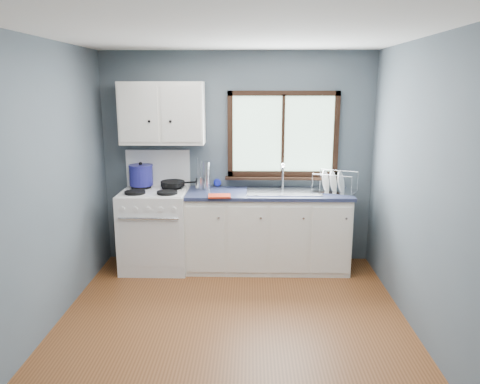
{
  "coord_description": "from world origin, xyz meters",
  "views": [
    {
      "loc": [
        0.15,
        -3.73,
        2.1
      ],
      "look_at": [
        0.05,
        0.9,
        1.05
      ],
      "focal_mm": 35.0,
      "sensor_mm": 36.0,
      "label": 1
    }
  ],
  "objects_px": {
    "skillet": "(173,183)",
    "dish_rack": "(334,186)",
    "thermos": "(206,176)",
    "utensil_crock": "(200,183)",
    "base_cabinets": "(267,234)",
    "stockpot": "(141,175)",
    "sink": "(283,197)",
    "gas_range": "(156,227)"
  },
  "relations": [
    {
      "from": "sink",
      "to": "stockpot",
      "type": "relative_size",
      "value": 2.29
    },
    {
      "from": "skillet",
      "to": "utensil_crock",
      "type": "bearing_deg",
      "value": -18.06
    },
    {
      "from": "sink",
      "to": "skillet",
      "type": "relative_size",
      "value": 1.88
    },
    {
      "from": "skillet",
      "to": "thermos",
      "type": "xyz_separation_m",
      "value": [
        0.4,
        -0.04,
        0.1
      ]
    },
    {
      "from": "base_cabinets",
      "to": "thermos",
      "type": "bearing_deg",
      "value": 173.98
    },
    {
      "from": "base_cabinets",
      "to": "thermos",
      "type": "relative_size",
      "value": 5.64
    },
    {
      "from": "gas_range",
      "to": "stockpot",
      "type": "xyz_separation_m",
      "value": [
        -0.18,
        0.16,
        0.59
      ]
    },
    {
      "from": "base_cabinets",
      "to": "skillet",
      "type": "bearing_deg",
      "value": 174.07
    },
    {
      "from": "gas_range",
      "to": "utensil_crock",
      "type": "xyz_separation_m",
      "value": [
        0.52,
        0.14,
        0.5
      ]
    },
    {
      "from": "utensil_crock",
      "to": "gas_range",
      "type": "bearing_deg",
      "value": -164.58
    },
    {
      "from": "gas_range",
      "to": "sink",
      "type": "bearing_deg",
      "value": 0.71
    },
    {
      "from": "sink",
      "to": "stockpot",
      "type": "bearing_deg",
      "value": 175.23
    },
    {
      "from": "base_cabinets",
      "to": "stockpot",
      "type": "height_order",
      "value": "stockpot"
    },
    {
      "from": "base_cabinets",
      "to": "utensil_crock",
      "type": "relative_size",
      "value": 5.1
    },
    {
      "from": "gas_range",
      "to": "base_cabinets",
      "type": "xyz_separation_m",
      "value": [
        1.31,
        0.02,
        -0.08
      ]
    },
    {
      "from": "skillet",
      "to": "dish_rack",
      "type": "height_order",
      "value": "dish_rack"
    },
    {
      "from": "sink",
      "to": "utensil_crock",
      "type": "distance_m",
      "value": 0.99
    },
    {
      "from": "skillet",
      "to": "thermos",
      "type": "relative_size",
      "value": 1.36
    },
    {
      "from": "base_cabinets",
      "to": "gas_range",
      "type": "bearing_deg",
      "value": -179.18
    },
    {
      "from": "sink",
      "to": "stockpot",
      "type": "distance_m",
      "value": 1.68
    },
    {
      "from": "skillet",
      "to": "utensil_crock",
      "type": "distance_m",
      "value": 0.32
    },
    {
      "from": "stockpot",
      "to": "gas_range",
      "type": "bearing_deg",
      "value": -41.39
    },
    {
      "from": "stockpot",
      "to": "dish_rack",
      "type": "bearing_deg",
      "value": -3.33
    },
    {
      "from": "gas_range",
      "to": "base_cabinets",
      "type": "height_order",
      "value": "gas_range"
    },
    {
      "from": "base_cabinets",
      "to": "dish_rack",
      "type": "xyz_separation_m",
      "value": [
        0.75,
        0.01,
        0.57
      ]
    },
    {
      "from": "skillet",
      "to": "sink",
      "type": "bearing_deg",
      "value": -24.74
    },
    {
      "from": "base_cabinets",
      "to": "thermos",
      "type": "xyz_separation_m",
      "value": [
        -0.71,
        0.07,
        0.67
      ]
    },
    {
      "from": "gas_range",
      "to": "thermos",
      "type": "height_order",
      "value": "gas_range"
    },
    {
      "from": "gas_range",
      "to": "sink",
      "type": "distance_m",
      "value": 1.53
    },
    {
      "from": "base_cabinets",
      "to": "stockpot",
      "type": "relative_size",
      "value": 5.04
    },
    {
      "from": "stockpot",
      "to": "utensil_crock",
      "type": "xyz_separation_m",
      "value": [
        0.69,
        -0.01,
        -0.09
      ]
    },
    {
      "from": "stockpot",
      "to": "utensil_crock",
      "type": "bearing_deg",
      "value": -1.22
    },
    {
      "from": "utensil_crock",
      "to": "dish_rack",
      "type": "relative_size",
      "value": 0.64
    },
    {
      "from": "base_cabinets",
      "to": "dish_rack",
      "type": "relative_size",
      "value": 3.25
    },
    {
      "from": "skillet",
      "to": "dish_rack",
      "type": "distance_m",
      "value": 1.86
    },
    {
      "from": "sink",
      "to": "skillet",
      "type": "xyz_separation_m",
      "value": [
        -1.29,
        0.12,
        0.13
      ]
    },
    {
      "from": "thermos",
      "to": "dish_rack",
      "type": "relative_size",
      "value": 0.58
    },
    {
      "from": "base_cabinets",
      "to": "stockpot",
      "type": "distance_m",
      "value": 1.64
    },
    {
      "from": "thermos",
      "to": "dish_rack",
      "type": "distance_m",
      "value": 1.47
    },
    {
      "from": "gas_range",
      "to": "utensil_crock",
      "type": "height_order",
      "value": "gas_range"
    },
    {
      "from": "dish_rack",
      "to": "stockpot",
      "type": "bearing_deg",
      "value": -159.66
    },
    {
      "from": "skillet",
      "to": "dish_rack",
      "type": "bearing_deg",
      "value": -22.89
    }
  ]
}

